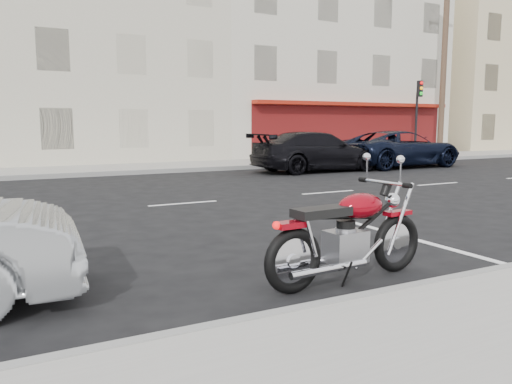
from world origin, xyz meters
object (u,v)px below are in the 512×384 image
traffic_light (418,109)px  suv_far (400,149)px  car_far (317,152)px  motorcycle (399,230)px  fire_hydrant (391,149)px  utility_pole (444,67)px

traffic_light → suv_far: (-4.23, -3.28, -1.80)m
suv_far → car_far: suv_far is taller
motorcycle → fire_hydrant: bearing=43.8°
utility_pole → suv_far: 8.20m
motorcycle → car_far: (6.52, 11.20, 0.24)m
traffic_light → motorcycle: size_ratio=1.69×
utility_pole → traffic_light: (-2.00, -0.27, -2.18)m
fire_hydrant → motorcycle: (-13.43, -14.68, -0.02)m
traffic_light → suv_far: 5.65m
motorcycle → car_far: size_ratio=0.43×
suv_far → fire_hydrant: bearing=-40.2°
suv_far → utility_pole: bearing=-62.2°
traffic_light → fire_hydrant: bearing=173.6°
motorcycle → car_far: 12.96m
suv_far → car_far: 4.18m
traffic_light → suv_far: bearing=-142.2°
utility_pole → traffic_light: bearing=-172.4°
traffic_light → motorcycle: (-14.93, -14.51, -2.04)m
utility_pole → motorcycle: 22.87m
traffic_light → car_far: (-8.41, -3.32, -1.81)m
utility_pole → fire_hydrant: (-3.50, -0.10, -4.21)m
utility_pole → car_far: 11.71m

